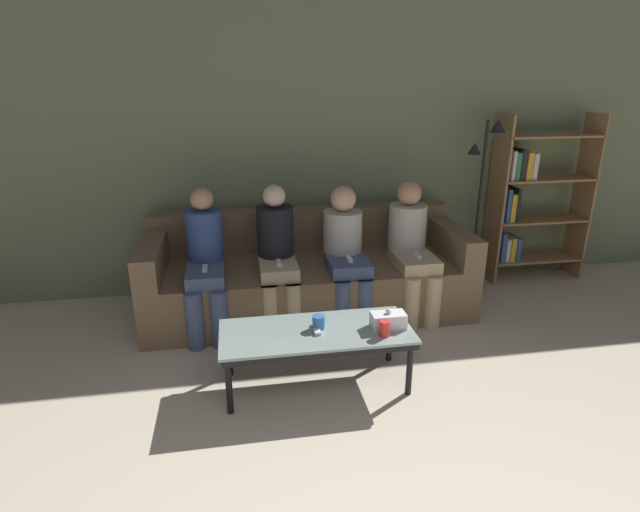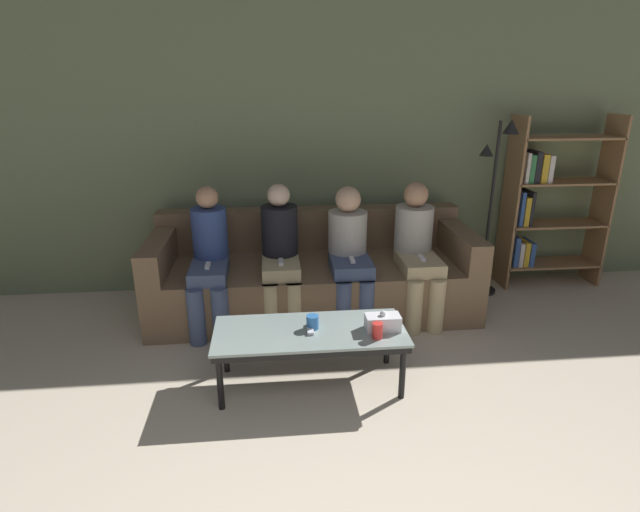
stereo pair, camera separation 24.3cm
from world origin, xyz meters
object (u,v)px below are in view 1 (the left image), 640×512
cup_near_left (384,329)px  cup_near_right (319,322)px  tissue_box (388,320)px  seated_person_left_end (205,259)px  standing_lamp (482,188)px  seated_person_mid_right (345,250)px  seated_person_mid_left (277,253)px  game_remote (316,329)px  couch (308,276)px  bookshelf (529,200)px  seated_person_right_end (411,245)px  coffee_table (316,336)px

cup_near_left → cup_near_right: cup_near_left is taller
tissue_box → seated_person_left_end: size_ratio=0.20×
standing_lamp → seated_person_mid_right: size_ratio=1.44×
seated_person_mid_left → cup_near_left: bearing=-62.9°
standing_lamp → game_remote: bearing=-142.1°
seated_person_mid_right → standing_lamp: bearing=17.0°
cup_near_right → seated_person_left_end: size_ratio=0.08×
cup_near_right → game_remote: bearing=-131.4°
cup_near_left → tissue_box: bearing=61.6°
couch → seated_person_mid_right: 0.46m
couch → cup_near_left: couch is taller
bookshelf → standing_lamp: 0.61m
cup_near_left → game_remote: 0.43m
cup_near_left → standing_lamp: 2.10m
game_remote → standing_lamp: standing_lamp is taller
seated_person_mid_right → seated_person_right_end: seated_person_right_end is taller
couch → seated_person_mid_left: 0.46m
game_remote → seated_person_left_end: size_ratio=0.13×
coffee_table → seated_person_left_end: (-0.72, 0.94, 0.23)m
cup_near_right → tissue_box: size_ratio=0.40×
couch → seated_person_mid_right: size_ratio=2.45×
standing_lamp → seated_person_right_end: size_ratio=1.41×
cup_near_left → cup_near_right: bearing=156.7°
game_remote → seated_person_right_end: bearing=44.8°
seated_person_left_end → bookshelf: bearing=10.7°
tissue_box → cup_near_left: bearing=-118.4°
couch → cup_near_right: 1.16m
seated_person_mid_left → coffee_table: bearing=-80.6°
couch → seated_person_right_end: seated_person_right_end is taller
couch → cup_near_right: size_ratio=30.34×
cup_near_left → coffee_table: bearing=160.4°
cup_near_right → standing_lamp: standing_lamp is taller
standing_lamp → seated_person_left_end: standing_lamp is taller
tissue_box → seated_person_mid_right: (-0.06, 1.00, 0.14)m
coffee_table → seated_person_mid_left: bearing=99.4°
cup_near_right → game_remote: 0.05m
couch → cup_near_left: size_ratio=26.75×
seated_person_mid_left → seated_person_right_end: bearing=-0.2°
seated_person_mid_left → game_remote: bearing=-80.6°
couch → seated_person_mid_right: seated_person_mid_right is taller
coffee_table → game_remote: 0.05m
cup_near_right → seated_person_left_end: (-0.74, 0.91, 0.15)m
cup_near_left → seated_person_left_end: 1.57m
standing_lamp → seated_person_mid_right: bearing=-163.0°
cup_near_right → bookshelf: bearing=32.8°
coffee_table → seated_person_left_end: seated_person_left_end is taller
couch → cup_near_left: (0.28, -1.32, 0.15)m
game_remote → seated_person_mid_right: bearing=67.3°
game_remote → seated_person_mid_left: seated_person_mid_left is taller
coffee_table → game_remote: game_remote is taller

